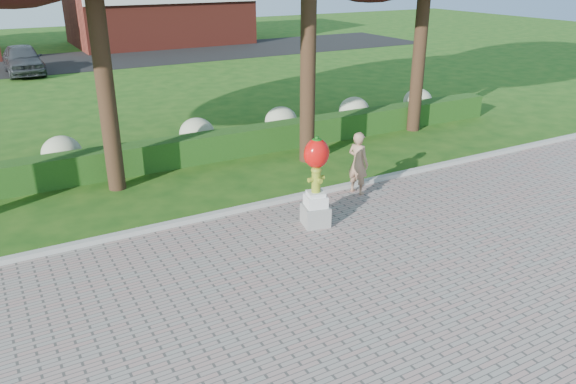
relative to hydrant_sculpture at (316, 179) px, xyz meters
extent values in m
plane|color=#194711|center=(-1.32, -1.52, -1.13)|extent=(100.00, 100.00, 0.00)
cube|color=#ADADA5|center=(-1.32, 1.48, -1.05)|extent=(40.00, 0.18, 0.15)
cube|color=#134212|center=(-1.32, 5.48, -0.73)|extent=(24.00, 0.70, 0.80)
ellipsoid|color=#9EA880|center=(-4.32, 6.48, -0.58)|extent=(1.10, 1.10, 0.99)
ellipsoid|color=#9EA880|center=(-0.32, 6.48, -0.58)|extent=(1.10, 1.10, 0.99)
ellipsoid|color=#9EA880|center=(2.68, 6.48, -0.58)|extent=(1.10, 1.10, 0.99)
ellipsoid|color=#9EA880|center=(5.68, 6.48, -0.58)|extent=(1.10, 1.10, 0.99)
ellipsoid|color=#9EA880|center=(8.68, 6.48, -0.58)|extent=(1.10, 1.10, 0.99)
cube|color=black|center=(-1.32, 26.48, -1.12)|extent=(50.00, 8.00, 0.02)
cylinder|color=black|center=(-3.32, 4.48, 1.95)|extent=(0.44, 0.44, 6.16)
cylinder|color=black|center=(2.18, 3.98, 2.51)|extent=(0.44, 0.44, 7.28)
cylinder|color=black|center=(7.18, 4.98, 1.81)|extent=(0.44, 0.44, 5.88)
cube|color=gray|center=(0.00, 0.00, -0.86)|extent=(0.67, 0.67, 0.45)
cube|color=silver|center=(0.00, 0.00, -0.51)|extent=(0.54, 0.54, 0.25)
cube|color=silver|center=(0.00, 0.00, -0.34)|extent=(0.43, 0.43, 0.09)
cylinder|color=olive|center=(0.00, 0.00, -0.05)|extent=(0.20, 0.20, 0.50)
ellipsoid|color=olive|center=(0.00, 0.00, 0.20)|extent=(0.23, 0.23, 0.16)
cylinder|color=olive|center=(-0.14, 0.00, 0.01)|extent=(0.11, 0.10, 0.10)
cylinder|color=olive|center=(0.14, 0.00, 0.01)|extent=(0.11, 0.10, 0.10)
cylinder|color=olive|center=(0.00, -0.13, 0.01)|extent=(0.11, 0.11, 0.11)
cylinder|color=olive|center=(0.00, 0.00, 0.28)|extent=(0.07, 0.07, 0.04)
ellipsoid|color=red|center=(0.00, 0.00, 0.59)|extent=(0.56, 0.50, 0.65)
ellipsoid|color=red|center=(-0.16, 0.00, 0.57)|extent=(0.28, 0.28, 0.41)
ellipsoid|color=red|center=(0.16, 0.00, 0.57)|extent=(0.28, 0.28, 0.41)
cylinder|color=#155212|center=(0.00, 0.00, 0.91)|extent=(0.09, 0.09, 0.11)
ellipsoid|color=#155212|center=(0.00, 0.00, 0.89)|extent=(0.22, 0.22, 0.07)
imported|color=#A97D61|center=(1.93, 1.08, -0.29)|extent=(0.54, 0.67, 1.60)
imported|color=#3B3E42|center=(-3.59, 23.48, -0.34)|extent=(1.84, 4.51, 1.53)
camera|label=1|loc=(-6.12, -9.62, 4.34)|focal=35.00mm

